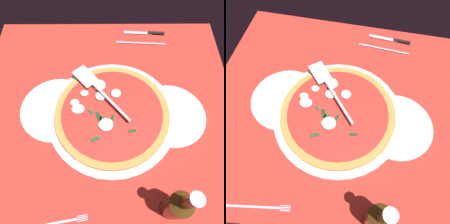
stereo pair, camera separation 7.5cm
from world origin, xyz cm
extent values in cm
cube|color=red|center=(0.00, 0.00, -0.40)|extent=(93.48, 93.48, 0.80)
cube|color=white|center=(-41.55, -31.16, 0.05)|extent=(10.39, 10.39, 0.10)
cube|color=white|center=(-41.55, -10.39, 0.05)|extent=(10.39, 10.39, 0.10)
cube|color=white|center=(-31.16, -41.55, 0.05)|extent=(10.39, 10.39, 0.10)
cube|color=white|center=(-31.16, -20.77, 0.05)|extent=(10.39, 10.39, 0.10)
cube|color=silver|center=(-31.16, 0.00, 0.05)|extent=(10.39, 10.39, 0.10)
cube|color=silver|center=(-31.16, 20.77, 0.05)|extent=(10.39, 10.39, 0.10)
cube|color=white|center=(-20.77, -31.16, 0.05)|extent=(10.39, 10.39, 0.10)
cube|color=white|center=(-20.77, -10.39, 0.05)|extent=(10.39, 10.39, 0.10)
cube|color=white|center=(-20.77, 10.39, 0.05)|extent=(10.39, 10.39, 0.10)
cube|color=silver|center=(-20.77, 31.16, 0.05)|extent=(10.39, 10.39, 0.10)
cube|color=white|center=(-10.39, -41.55, 0.05)|extent=(10.39, 10.39, 0.10)
cube|color=silver|center=(-10.39, -20.77, 0.05)|extent=(10.39, 10.39, 0.10)
cube|color=white|center=(-10.39, 0.00, 0.05)|extent=(10.39, 10.39, 0.10)
cube|color=white|center=(-10.39, 20.77, 0.05)|extent=(10.39, 10.39, 0.10)
cube|color=silver|center=(0.00, -31.16, 0.05)|extent=(10.39, 10.39, 0.10)
cube|color=white|center=(0.00, -10.39, 0.05)|extent=(10.39, 10.39, 0.10)
cube|color=silver|center=(0.00, 10.39, 0.05)|extent=(10.39, 10.39, 0.10)
cube|color=white|center=(0.00, 31.16, 0.05)|extent=(10.39, 10.39, 0.10)
cube|color=white|center=(10.39, -41.55, 0.05)|extent=(10.39, 10.39, 0.10)
cube|color=silver|center=(10.39, -20.77, 0.05)|extent=(10.39, 10.39, 0.10)
cube|color=silver|center=(10.39, 0.00, 0.05)|extent=(10.39, 10.39, 0.10)
cube|color=white|center=(10.39, 20.77, 0.05)|extent=(10.39, 10.39, 0.10)
cube|color=white|center=(20.77, -31.16, 0.05)|extent=(10.39, 10.39, 0.10)
cube|color=silver|center=(20.77, -10.39, 0.05)|extent=(10.39, 10.39, 0.10)
cube|color=silver|center=(20.77, 10.39, 0.05)|extent=(10.39, 10.39, 0.10)
cube|color=silver|center=(20.77, 31.16, 0.05)|extent=(10.39, 10.39, 0.10)
cube|color=silver|center=(31.16, -41.55, 0.05)|extent=(10.39, 10.39, 0.10)
cube|color=silver|center=(31.16, -20.77, 0.05)|extent=(10.39, 10.39, 0.10)
cube|color=silver|center=(31.16, 0.00, 0.05)|extent=(10.39, 10.39, 0.10)
cube|color=silver|center=(31.16, 20.77, 0.05)|extent=(10.39, 10.39, 0.10)
cube|color=white|center=(41.55, -31.16, 0.05)|extent=(10.39, 10.39, 0.10)
cylinder|color=silver|center=(-1.99, -0.35, 0.72)|extent=(44.68, 44.68, 1.23)
cylinder|color=white|center=(-22.57, -0.29, 0.60)|extent=(24.54, 24.54, 1.00)
cylinder|color=white|center=(17.70, -2.61, 0.60)|extent=(25.69, 25.69, 1.00)
cylinder|color=#D38A40|center=(-1.99, -0.35, 2.03)|extent=(39.68, 39.68, 1.41)
cylinder|color=red|center=(-1.99, -0.35, 2.89)|extent=(34.86, 34.86, 0.30)
ellipsoid|color=silver|center=(2.02, -6.18, 3.62)|extent=(3.89, 3.78, 1.16)
ellipsoid|color=white|center=(0.68, 5.14, 3.54)|extent=(3.96, 3.20, 1.00)
ellipsoid|color=white|center=(0.03, 4.99, 3.62)|extent=(4.79, 4.71, 1.16)
ellipsoid|color=#EFE4CF|center=(7.90, -7.44, 3.53)|extent=(2.95, 2.68, 0.99)
ellipsoid|color=white|center=(2.66, -10.79, 3.55)|extent=(4.71, 4.80, 1.03)
ellipsoid|color=white|center=(-3.42, -7.29, 3.57)|extent=(3.65, 3.66, 1.06)
ellipsoid|color=white|center=(9.67, -1.10, 3.44)|extent=(4.48, 3.72, 0.80)
ellipsoid|color=white|center=(11.03, -3.59, 3.48)|extent=(3.19, 2.76, 0.88)
cube|color=#26472A|center=(1.32, 3.49, 3.19)|extent=(1.71, 3.61, 0.30)
cube|color=#1D3D1F|center=(-8.66, 7.07, 3.19)|extent=(2.58, 1.42, 0.30)
cube|color=#1D3A19|center=(2.58, 1.66, 3.19)|extent=(2.28, 3.60, 0.30)
cube|color=#2B4526|center=(3.44, 9.84, 3.19)|extent=(3.19, 2.47, 0.30)
cube|color=#1F4F2C|center=(5.29, -0.14, 3.19)|extent=(1.97, 2.17, 0.30)
cube|color=#18431E|center=(-2.09, 2.47, 3.19)|extent=(1.55, 2.78, 0.30)
cube|color=silver|center=(7.76, -14.21, 4.35)|extent=(10.31, 10.75, 0.30)
cylinder|color=silver|center=(-1.57, -3.20, 4.70)|extent=(13.37, 15.53, 1.00)
cube|color=silver|center=(-16.02, -37.36, 0.40)|extent=(19.40, 14.76, 0.60)
cube|color=silver|center=(-15.82, -34.32, 0.83)|extent=(17.89, 1.77, 0.25)
cube|color=silver|center=(-5.42, -35.44, 0.83)|extent=(3.01, 0.42, 0.25)
cube|color=silver|center=(-5.39, -35.00, 0.83)|extent=(3.01, 0.42, 0.25)
cube|color=silver|center=(-5.37, -34.56, 0.83)|extent=(3.01, 0.42, 0.25)
cube|color=black|center=(-21.53, -40.06, 1.10)|extent=(7.16, 1.66, 0.80)
cube|color=silver|center=(-13.56, -40.59, 0.83)|extent=(12.48, 2.21, 0.25)
cube|color=silver|center=(6.41, 33.19, 0.83)|extent=(3.00, 0.71, 0.25)
cube|color=silver|center=(6.49, 32.76, 0.83)|extent=(3.00, 0.71, 0.25)
cube|color=silver|center=(6.56, 32.32, 0.83)|extent=(3.00, 0.71, 0.25)
cube|color=silver|center=(6.63, 31.89, 0.83)|extent=(3.00, 0.71, 0.25)
cylinder|color=#503112|center=(-18.64, 30.10, 6.33)|extent=(6.31, 6.31, 12.46)
cone|color=#503112|center=(-18.64, 30.10, 13.87)|extent=(6.31, 6.31, 2.62)
cylinder|color=#503112|center=(-18.64, 30.10, 18.87)|extent=(2.74, 2.74, 7.40)
cylinder|color=#B7B7BC|center=(-18.64, 30.10, 22.87)|extent=(3.15, 3.15, 0.60)
camera|label=1|loc=(-1.80, 34.83, 68.47)|focal=34.75mm
camera|label=2|loc=(-9.24, 34.08, 68.47)|focal=34.75mm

